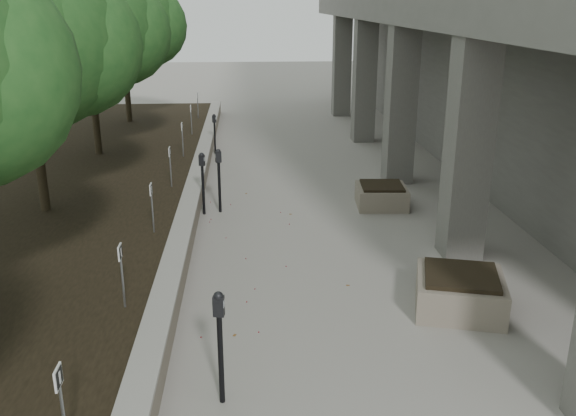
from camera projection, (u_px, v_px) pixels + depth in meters
name	position (u px, v px, depth m)	size (l,w,h in m)	color
retaining_wall	(193.00, 199.00, 14.07)	(0.39, 26.00, 0.50)	gray
planting_bed	(29.00, 204.00, 13.85)	(7.00, 26.00, 0.40)	black
crabapple_tree_3	(29.00, 78.00, 12.01)	(4.60, 4.00, 5.44)	#1F501E
crabapple_tree_4	(89.00, 56.00, 16.74)	(4.60, 4.00, 5.44)	#1F501E
crabapple_tree_5	(123.00, 44.00, 21.47)	(4.60, 4.00, 5.44)	#1F501E
parking_sign_2	(63.00, 411.00, 5.80)	(0.04, 0.22, 0.96)	black
parking_sign_3	(122.00, 276.00, 8.64)	(0.04, 0.22, 0.96)	black
parking_sign_4	(152.00, 208.00, 11.47)	(0.04, 0.22, 0.96)	black
parking_sign_5	(170.00, 167.00, 14.31)	(0.04, 0.22, 0.96)	black
parking_sign_6	(183.00, 140.00, 17.14)	(0.04, 0.22, 0.96)	black
parking_sign_7	(191.00, 120.00, 19.98)	(0.04, 0.22, 0.96)	black
parking_sign_8	(198.00, 105.00, 22.81)	(0.04, 0.22, 0.96)	black
parking_meter_2	(220.00, 348.00, 7.13)	(0.14, 0.10, 1.46)	black
parking_meter_3	(219.00, 181.00, 13.73)	(0.15, 0.10, 1.47)	black
parking_meter_4	(203.00, 184.00, 13.60)	(0.14, 0.10, 1.42)	black
parking_meter_5	(215.00, 134.00, 19.05)	(0.12, 0.09, 1.26)	black
planter_front	(460.00, 291.00, 9.47)	(1.31, 1.31, 0.61)	gray
planter_back	(381.00, 195.00, 14.28)	(1.13, 1.13, 0.53)	gray
berry_scatter	(277.00, 281.00, 10.48)	(3.30, 14.10, 0.02)	maroon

